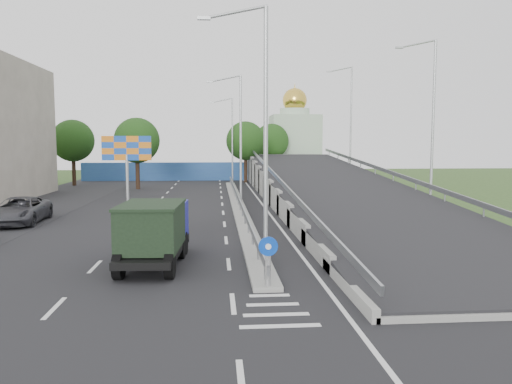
{
  "coord_description": "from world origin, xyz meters",
  "views": [
    {
      "loc": [
        -1.69,
        -13.83,
        4.91
      ],
      "look_at": [
        0.53,
        13.71,
        2.2
      ],
      "focal_mm": 35.0,
      "sensor_mm": 36.0,
      "label": 1
    }
  ],
  "objects": [
    {
      "name": "tree_left_far",
      "position": [
        -18.0,
        45.0,
        5.18
      ],
      "size": [
        4.8,
        4.8,
        7.6
      ],
      "color": "black",
      "rests_on": "ground"
    },
    {
      "name": "tree_median_far",
      "position": [
        2.0,
        48.0,
        5.18
      ],
      "size": [
        4.8,
        4.8,
        7.6
      ],
      "color": "black",
      "rests_on": "ground"
    },
    {
      "name": "dump_truck",
      "position": [
        -4.17,
        6.36,
        1.43
      ],
      "size": [
        2.5,
        5.97,
        2.58
      ],
      "rotation": [
        0.0,
        0.0,
        -0.06
      ],
      "color": "black",
      "rests_on": "ground"
    },
    {
      "name": "lamp_post_mid",
      "position": [
        0.11,
        26.0,
        5.81
      ],
      "size": [
        2.74,
        0.18,
        10.08
      ],
      "color": "#B2B5B7",
      "rests_on": "median"
    },
    {
      "name": "lamp_post_near",
      "position": [
        0.11,
        6.0,
        5.81
      ],
      "size": [
        2.74,
        0.18,
        10.08
      ],
      "color": "#B2B5B7",
      "rests_on": "median"
    },
    {
      "name": "road_surface",
      "position": [
        -3.0,
        20.0,
        0.0
      ],
      "size": [
        26.0,
        90.0,
        0.04
      ],
      "primitive_type": "cube",
      "color": "black",
      "rests_on": "ground"
    },
    {
      "name": "sign_bollard",
      "position": [
        0.0,
        2.17,
        1.03
      ],
      "size": [
        0.64,
        0.23,
        1.67
      ],
      "color": "black",
      "rests_on": "median"
    },
    {
      "name": "blue_wall",
      "position": [
        -4.0,
        52.0,
        1.2
      ],
      "size": [
        30.0,
        0.5,
        2.4
      ],
      "primitive_type": "cube",
      "color": "#2B50A0",
      "rests_on": "ground"
    },
    {
      "name": "ground",
      "position": [
        0.0,
        0.0,
        0.0
      ],
      "size": [
        160.0,
        160.0,
        0.0
      ],
      "primitive_type": "plane",
      "color": "#2D4C1E",
      "rests_on": "ground"
    },
    {
      "name": "billboard",
      "position": [
        -9.0,
        28.0,
        4.19
      ],
      "size": [
        4.0,
        0.24,
        5.5
      ],
      "color": "#B2B5B7",
      "rests_on": "ground"
    },
    {
      "name": "median_guardrail",
      "position": [
        0.0,
        24.0,
        0.75
      ],
      "size": [
        0.09,
        44.0,
        0.71
      ],
      "color": "gray",
      "rests_on": "median"
    },
    {
      "name": "tree_ramp_far",
      "position": [
        6.0,
        55.0,
        5.18
      ],
      "size": [
        4.8,
        4.8,
        7.6
      ],
      "color": "black",
      "rests_on": "ground"
    },
    {
      "name": "church",
      "position": [
        10.0,
        60.0,
        5.31
      ],
      "size": [
        7.0,
        7.0,
        13.8
      ],
      "color": "#B2CCAD",
      "rests_on": "ground"
    },
    {
      "name": "lamp_post_far",
      "position": [
        0.11,
        46.0,
        5.81
      ],
      "size": [
        2.74,
        0.18,
        10.08
      ],
      "color": "#B2B5B7",
      "rests_on": "median"
    },
    {
      "name": "parked_car_c",
      "position": [
        -13.69,
        17.43,
        0.81
      ],
      "size": [
        3.02,
        5.96,
        1.61
      ],
      "primitive_type": "imported",
      "rotation": [
        0.0,
        0.0,
        0.06
      ],
      "color": "#3B3B40",
      "rests_on": "ground"
    },
    {
      "name": "median",
      "position": [
        0.0,
        24.0,
        0.1
      ],
      "size": [
        1.0,
        44.0,
        0.2
      ],
      "primitive_type": "cube",
      "color": "gray",
      "rests_on": "ground"
    },
    {
      "name": "overpass_ramp",
      "position": [
        7.5,
        24.0,
        1.75
      ],
      "size": [
        10.0,
        50.0,
        3.5
      ],
      "color": "gray",
      "rests_on": "ground"
    },
    {
      "name": "tree_left_mid",
      "position": [
        -10.0,
        40.0,
        5.18
      ],
      "size": [
        4.8,
        4.8,
        7.6
      ],
      "color": "black",
      "rests_on": "ground"
    }
  ]
}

